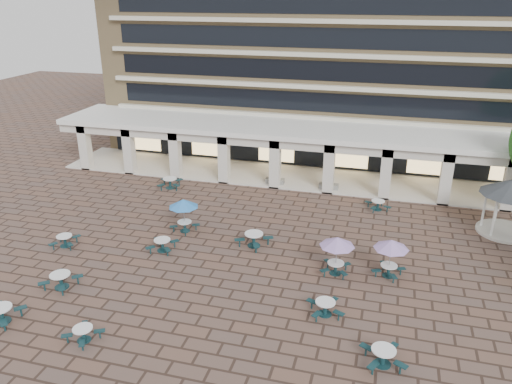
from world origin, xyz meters
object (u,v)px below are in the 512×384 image
picnic_table_0 (1,313)px  picnic_table_1 (83,333)px  planter_right (329,184)px  gazebo (512,193)px  planter_left (275,178)px

picnic_table_0 → picnic_table_1: size_ratio=1.04×
planter_right → gazebo: bearing=-20.3°
planter_left → picnic_table_1: bearing=-100.4°
picnic_table_1 → gazebo: 26.24m
picnic_table_0 → picnic_table_1: bearing=-4.4°
planter_left → planter_right: planter_left is taller
picnic_table_0 → planter_right: bearing=56.7°
planter_left → planter_right: 4.34m
picnic_table_0 → gazebo: size_ratio=0.47×
picnic_table_1 → planter_right: (8.20, 21.04, 0.11)m
gazebo → planter_right: bearing=159.7°
planter_left → planter_right: (4.34, 0.00, -0.05)m
gazebo → planter_right: 12.97m
picnic_table_0 → planter_left: bearing=66.2°
picnic_table_0 → planter_left: (8.36, 20.85, 0.09)m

